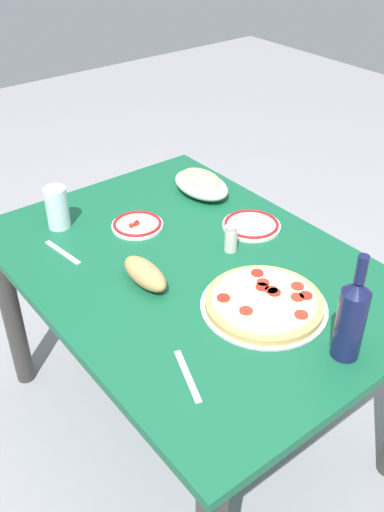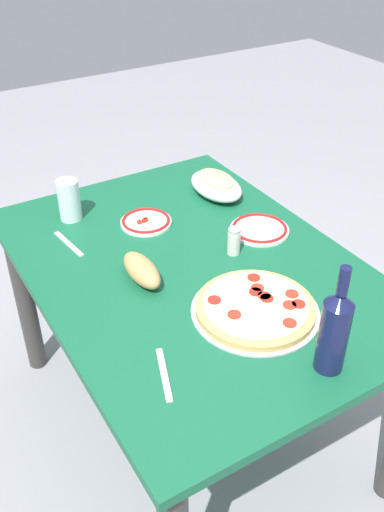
{
  "view_description": "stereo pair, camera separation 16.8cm",
  "coord_description": "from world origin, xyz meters",
  "px_view_note": "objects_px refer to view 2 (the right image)",
  "views": [
    {
      "loc": [
        -1.09,
        0.85,
        1.69
      ],
      "look_at": [
        0.0,
        0.0,
        0.73
      ],
      "focal_mm": 40.02,
      "sensor_mm": 36.0,
      "label": 1
    },
    {
      "loc": [
        -1.19,
        0.71,
        1.69
      ],
      "look_at": [
        0.0,
        0.0,
        0.73
      ],
      "focal_mm": 40.02,
      "sensor_mm": 36.0,
      "label": 2
    }
  ],
  "objects_px": {
    "side_plate_near": "(259,229)",
    "bread_loaf": "(142,270)",
    "baked_pasta_dish": "(216,184)",
    "spice_shaker": "(234,241)",
    "water_glass": "(69,200)",
    "wine_bottle": "(334,330)",
    "pepperoni_pizza": "(256,308)",
    "dining_table": "(192,294)",
    "side_plate_far": "(146,221)"
  },
  "relations": [
    {
      "from": "side_plate_near",
      "to": "bread_loaf",
      "type": "distance_m",
      "value": 0.45
    },
    {
      "from": "baked_pasta_dish",
      "to": "side_plate_near",
      "type": "bearing_deg",
      "value": 177.12
    },
    {
      "from": "spice_shaker",
      "to": "water_glass",
      "type": "bearing_deg",
      "value": 37.79
    },
    {
      "from": "side_plate_near",
      "to": "spice_shaker",
      "type": "height_order",
      "value": "spice_shaker"
    },
    {
      "from": "wine_bottle",
      "to": "spice_shaker",
      "type": "height_order",
      "value": "wine_bottle"
    },
    {
      "from": "wine_bottle",
      "to": "water_glass",
      "type": "distance_m",
      "value": 1.0
    },
    {
      "from": "pepperoni_pizza",
      "to": "side_plate_near",
      "type": "height_order",
      "value": "pepperoni_pizza"
    },
    {
      "from": "pepperoni_pizza",
      "to": "baked_pasta_dish",
      "type": "xyz_separation_m",
      "value": [
        0.6,
        -0.27,
        0.03
      ]
    },
    {
      "from": "dining_table",
      "to": "bread_loaf",
      "type": "bearing_deg",
      "value": 87.1
    },
    {
      "from": "dining_table",
      "to": "water_glass",
      "type": "relative_size",
      "value": 9.03
    },
    {
      "from": "side_plate_near",
      "to": "water_glass",
      "type": "bearing_deg",
      "value": 51.5
    },
    {
      "from": "side_plate_far",
      "to": "spice_shaker",
      "type": "distance_m",
      "value": 0.33
    },
    {
      "from": "pepperoni_pizza",
      "to": "spice_shaker",
      "type": "bearing_deg",
      "value": -22.51
    },
    {
      "from": "wine_bottle",
      "to": "spice_shaker",
      "type": "relative_size",
      "value": 3.34
    },
    {
      "from": "pepperoni_pizza",
      "to": "spice_shaker",
      "type": "relative_size",
      "value": 3.96
    },
    {
      "from": "side_plate_far",
      "to": "spice_shaker",
      "type": "height_order",
      "value": "spice_shaker"
    },
    {
      "from": "dining_table",
      "to": "spice_shaker",
      "type": "xyz_separation_m",
      "value": [
        -0.01,
        -0.14,
        0.16
      ]
    },
    {
      "from": "side_plate_far",
      "to": "side_plate_near",
      "type": "bearing_deg",
      "value": -128.2
    },
    {
      "from": "pepperoni_pizza",
      "to": "side_plate_far",
      "type": "distance_m",
      "value": 0.55
    },
    {
      "from": "pepperoni_pizza",
      "to": "baked_pasta_dish",
      "type": "distance_m",
      "value": 0.66
    },
    {
      "from": "side_plate_far",
      "to": "bread_loaf",
      "type": "height_order",
      "value": "bread_loaf"
    },
    {
      "from": "wine_bottle",
      "to": "side_plate_near",
      "type": "relative_size",
      "value": 1.51
    },
    {
      "from": "spice_shaker",
      "to": "dining_table",
      "type": "bearing_deg",
      "value": 84.32
    },
    {
      "from": "pepperoni_pizza",
      "to": "spice_shaker",
      "type": "xyz_separation_m",
      "value": [
        0.26,
        -0.11,
        0.03
      ]
    },
    {
      "from": "pepperoni_pizza",
      "to": "bread_loaf",
      "type": "relative_size",
      "value": 1.92
    },
    {
      "from": "bread_loaf",
      "to": "spice_shaker",
      "type": "relative_size",
      "value": 2.06
    },
    {
      "from": "wine_bottle",
      "to": "spice_shaker",
      "type": "xyz_separation_m",
      "value": [
        0.51,
        -0.08,
        -0.07
      ]
    },
    {
      "from": "dining_table",
      "to": "pepperoni_pizza",
      "type": "height_order",
      "value": "pepperoni_pizza"
    },
    {
      "from": "dining_table",
      "to": "baked_pasta_dish",
      "type": "relative_size",
      "value": 5.26
    },
    {
      "from": "dining_table",
      "to": "side_plate_near",
      "type": "xyz_separation_m",
      "value": [
        0.05,
        -0.28,
        0.12
      ]
    },
    {
      "from": "side_plate_near",
      "to": "spice_shaker",
      "type": "xyz_separation_m",
      "value": [
        -0.06,
        0.14,
        0.03
      ]
    },
    {
      "from": "pepperoni_pizza",
      "to": "baked_pasta_dish",
      "type": "bearing_deg",
      "value": -23.8
    },
    {
      "from": "bread_loaf",
      "to": "wine_bottle",
      "type": "bearing_deg",
      "value": -157.27
    },
    {
      "from": "baked_pasta_dish",
      "to": "bread_loaf",
      "type": "relative_size",
      "value": 1.34
    },
    {
      "from": "spice_shaker",
      "to": "pepperoni_pizza",
      "type": "bearing_deg",
      "value": 157.49
    },
    {
      "from": "pepperoni_pizza",
      "to": "dining_table",
      "type": "bearing_deg",
      "value": 6.53
    },
    {
      "from": "baked_pasta_dish",
      "to": "water_glass",
      "type": "bearing_deg",
      "value": 77.67
    },
    {
      "from": "dining_table",
      "to": "spice_shaker",
      "type": "bearing_deg",
      "value": -95.68
    },
    {
      "from": "water_glass",
      "to": "side_plate_far",
      "type": "relative_size",
      "value": 0.82
    },
    {
      "from": "baked_pasta_dish",
      "to": "wine_bottle",
      "type": "bearing_deg",
      "value": 164.54
    },
    {
      "from": "dining_table",
      "to": "wine_bottle",
      "type": "distance_m",
      "value": 0.58
    },
    {
      "from": "wine_bottle",
      "to": "water_glass",
      "type": "relative_size",
      "value": 2.08
    },
    {
      "from": "side_plate_near",
      "to": "spice_shaker",
      "type": "bearing_deg",
      "value": 112.53
    },
    {
      "from": "side_plate_near",
      "to": "side_plate_far",
      "type": "xyz_separation_m",
      "value": [
        0.23,
        0.29,
        0.0
      ]
    },
    {
      "from": "baked_pasta_dish",
      "to": "bread_loaf",
      "type": "distance_m",
      "value": 0.56
    },
    {
      "from": "baked_pasta_dish",
      "to": "spice_shaker",
      "type": "xyz_separation_m",
      "value": [
        -0.34,
        0.16,
        0.0
      ]
    },
    {
      "from": "side_plate_near",
      "to": "side_plate_far",
      "type": "height_order",
      "value": "side_plate_far"
    },
    {
      "from": "side_plate_far",
      "to": "dining_table",
      "type": "bearing_deg",
      "value": -177.65
    },
    {
      "from": "dining_table",
      "to": "baked_pasta_dish",
      "type": "bearing_deg",
      "value": -42.25
    },
    {
      "from": "water_glass",
      "to": "side_plate_near",
      "type": "bearing_deg",
      "value": -128.5
    }
  ]
}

